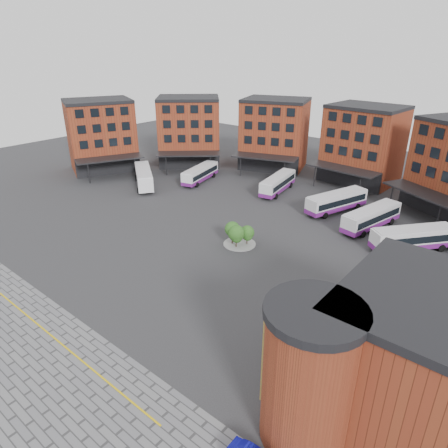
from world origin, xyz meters
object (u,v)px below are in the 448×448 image
Objects in this scene: bus_d at (337,201)px; bus_f at (413,238)px; bus_b at (200,173)px; bus_e at (371,217)px; tree_island at (238,233)px; bus_c at (278,183)px; bus_a at (144,176)px.

bus_f is (13.54, -5.97, -0.03)m from bus_d.
bus_b is 0.94× the size of bus_e.
bus_e reaches higher than bus_f.
bus_e is at bearing 55.77° from tree_island.
bus_b is 0.96× the size of bus_c.
bus_d is at bearing 170.41° from bus_e.
tree_island is at bearing -103.76° from bus_f.
tree_island is 0.38× the size of bus_d.
tree_island is at bearing -80.29° from bus_c.
bus_a is 10.96m from bus_b.
bus_f is at bearing -47.23° from bus_a.
bus_a is at bearing -133.98° from bus_f.
tree_island is 20.26m from bus_d.
bus_c is 0.97× the size of bus_d.
bus_f is (6.79, -3.22, -0.01)m from bus_e.
bus_a is (-29.13, 8.21, 0.15)m from tree_island.
bus_c is at bearing 109.39° from tree_island.
bus_c is 12.50m from bus_d.
bus_c reaches higher than bus_b.
bus_a reaches higher than bus_d.
bus_e is at bearing -13.45° from bus_b.
tree_island is 22.84m from bus_c.
bus_a is 0.96× the size of bus_d.
bus_b is at bearing -156.04° from bus_d.
bus_c is (15.11, 4.48, 0.07)m from bus_b.
bus_a is 47.76m from bus_f.
bus_c is at bearing 179.01° from bus_e.
tree_island is 20.49m from bus_e.
bus_e is (11.53, 16.94, -0.12)m from tree_island.
bus_d is 14.79m from bus_f.
bus_e reaches higher than bus_b.
tree_island reaches higher than bus_d.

